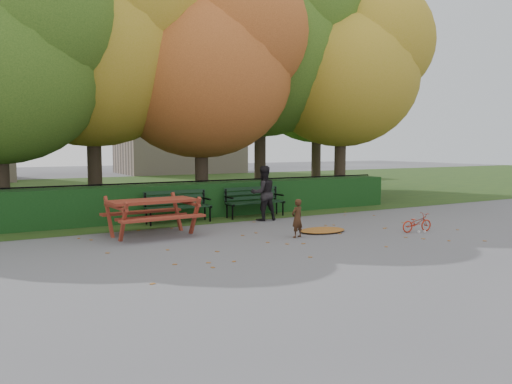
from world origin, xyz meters
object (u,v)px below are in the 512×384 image
tree_b (105,38)px  tree_e (352,67)px  tree_a (9,53)px  bench_right (254,199)px  child (297,218)px  picnic_table (152,207)px  tree_c (213,62)px  tree_d (272,42)px  tree_g (326,75)px  adult (263,193)px  bicycle (417,223)px  bench_left (177,204)px

tree_b → tree_e: bearing=-6.2°
tree_a → bench_right: size_ratio=4.16×
tree_e → child: bearing=-138.3°
tree_b → tree_e: 9.03m
tree_b → child: size_ratio=9.88×
bench_right → picnic_table: bearing=-156.4°
tree_c → tree_d: 3.50m
tree_a → tree_d: size_ratio=0.78×
tree_a → picnic_table: tree_a is taller
tree_b → tree_c: 3.42m
tree_g → child: size_ratio=9.61×
bench_right → picnic_table: (-3.62, -1.58, 0.14)m
tree_d → child: size_ratio=10.76×
tree_g → adult: size_ratio=5.52×
bench_right → picnic_table: 3.95m
picnic_table → bicycle: bearing=-29.6°
adult → tree_a: bearing=-20.0°
tree_g → picnic_table: tree_g is taller
tree_b → tree_g: size_ratio=1.03×
adult → bicycle: 4.23m
tree_c → tree_b: bearing=166.5°
tree_e → bench_left: 9.29m
tree_g → picnic_table: 14.08m
tree_c → tree_e: 5.70m
tree_c → adult: (0.13, -3.06, -4.05)m
picnic_table → tree_c: bearing=44.4°
tree_a → bench_left: 5.89m
tree_e → picnic_table: tree_e is taller
adult → tree_e: bearing=-149.1°
tree_d → tree_e: size_ratio=1.17×
tree_a → adult: (6.15, -2.68, -3.75)m
child → bicycle: 3.09m
tree_d → adult: 7.37m
bench_right → tree_e: bearing=20.9°
tree_d → bench_right: size_ratio=5.32×
tree_c → adult: size_ratio=5.17×
picnic_table → adult: 3.56m
bench_left → picnic_table: 2.00m
tree_e → adult: 7.60m
tree_b → child: bearing=-67.1°
picnic_table → bench_left: bearing=47.8°
tree_e → bench_right: bearing=-159.1°
adult → bench_right: bearing=-96.3°
tree_b → adult: (3.40, -3.85, -4.63)m
tree_b → bench_right: size_ratio=4.88×
tree_b → tree_d: tree_d is taller
tree_c → picnic_table: 6.58m
child → adult: 2.76m
tree_a → tree_e: (11.71, 0.19, 0.56)m
tree_c → child: tree_c is taller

